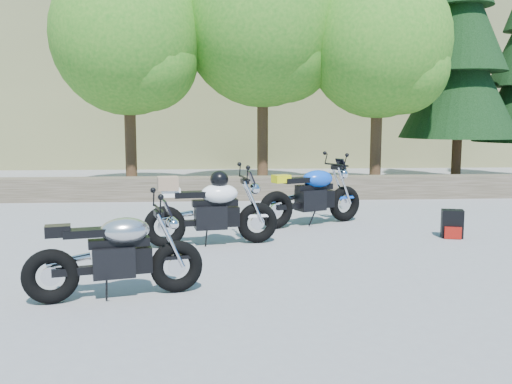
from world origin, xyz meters
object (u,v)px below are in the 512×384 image
silver_bike (116,255)px  blue_bike (312,196)px  backpack (452,224)px  white_bike (211,209)px

silver_bike → blue_bike: 4.60m
blue_bike → silver_bike: bearing=-149.8°
silver_bike → backpack: bearing=15.7°
silver_bike → blue_bike: blue_bike is taller
blue_bike → backpack: size_ratio=4.46×
white_bike → backpack: 3.66m
silver_bike → white_bike: size_ratio=0.92×
silver_bike → backpack: silver_bike is taller
silver_bike → white_bike: 2.51m
silver_bike → backpack: size_ratio=4.15×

